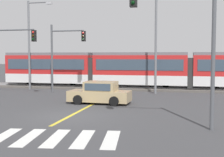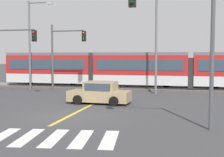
# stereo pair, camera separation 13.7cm
# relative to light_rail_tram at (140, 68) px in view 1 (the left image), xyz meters

# --- Properties ---
(ground_plane) EXTENTS (200.00, 200.00, 0.00)m
(ground_plane) POSITION_rel_light_rail_tram_xyz_m (-1.77, -14.73, -2.05)
(ground_plane) COLOR #3D3D3F
(track_bed) EXTENTS (120.00, 4.00, 0.18)m
(track_bed) POSITION_rel_light_rail_tram_xyz_m (-1.77, 0.01, -1.96)
(track_bed) COLOR #56514C
(track_bed) RESTS_ON ground
(rail_near) EXTENTS (120.00, 0.08, 0.10)m
(rail_near) POSITION_rel_light_rail_tram_xyz_m (-1.77, -0.71, -1.82)
(rail_near) COLOR #939399
(rail_near) RESTS_ON track_bed
(rail_far) EXTENTS (120.00, 0.08, 0.10)m
(rail_far) POSITION_rel_light_rail_tram_xyz_m (-1.77, 0.73, -1.82)
(rail_far) COLOR #939399
(rail_far) RESTS_ON track_bed
(light_rail_tram) EXTENTS (28.00, 2.64, 3.43)m
(light_rail_tram) POSITION_rel_light_rail_tram_xyz_m (0.00, 0.00, 0.00)
(light_rail_tram) COLOR silver
(light_rail_tram) RESTS_ON track_bed
(crosswalk_stripe_2) EXTENTS (0.94, 2.85, 0.01)m
(crosswalk_stripe_2) POSITION_rel_light_rail_tram_xyz_m (-2.86, -19.34, -2.04)
(crosswalk_stripe_2) COLOR silver
(crosswalk_stripe_2) RESTS_ON ground
(crosswalk_stripe_3) EXTENTS (0.94, 2.85, 0.01)m
(crosswalk_stripe_3) POSITION_rel_light_rail_tram_xyz_m (-1.77, -19.19, -2.04)
(crosswalk_stripe_3) COLOR silver
(crosswalk_stripe_3) RESTS_ON ground
(crosswalk_stripe_4) EXTENTS (0.94, 2.85, 0.01)m
(crosswalk_stripe_4) POSITION_rel_light_rail_tram_xyz_m (-0.68, -19.04, -2.04)
(crosswalk_stripe_4) COLOR silver
(crosswalk_stripe_4) RESTS_ON ground
(crosswalk_stripe_5) EXTENTS (0.94, 2.85, 0.01)m
(crosswalk_stripe_5) POSITION_rel_light_rail_tram_xyz_m (0.41, -18.89, -2.04)
(crosswalk_stripe_5) COLOR silver
(crosswalk_stripe_5) RESTS_ON ground
(crosswalk_stripe_6) EXTENTS (0.94, 2.85, 0.01)m
(crosswalk_stripe_6) POSITION_rel_light_rail_tram_xyz_m (1.50, -18.74, -2.04)
(crosswalk_stripe_6) COLOR silver
(crosswalk_stripe_6) RESTS_ON ground
(lane_centre_line) EXTENTS (0.20, 15.19, 0.01)m
(lane_centre_line) POSITION_rel_light_rail_tram_xyz_m (-1.77, -9.59, -2.04)
(lane_centre_line) COLOR gold
(lane_centre_line) RESTS_ON ground
(sedan_crossing) EXTENTS (4.26, 2.04, 1.52)m
(sedan_crossing) POSITION_rel_light_rail_tram_xyz_m (-1.40, -9.90, -1.35)
(sedan_crossing) COLOR tan
(sedan_crossing) RESTS_ON ground
(traffic_light_near_right) EXTENTS (3.75, 0.38, 6.74)m
(traffic_light_near_right) POSITION_rel_light_rail_tram_xyz_m (4.27, -16.24, 2.42)
(traffic_light_near_right) COLOR #515459
(traffic_light_near_right) RESTS_ON ground
(traffic_light_far_left) EXTENTS (3.25, 0.38, 6.05)m
(traffic_light_far_left) POSITION_rel_light_rail_tram_xyz_m (-6.34, -4.28, 1.86)
(traffic_light_far_left) COLOR #515459
(traffic_light_far_left) RESTS_ON ground
(traffic_light_mid_left) EXTENTS (4.25, 0.38, 5.85)m
(traffic_light_mid_left) POSITION_rel_light_rail_tram_xyz_m (-9.96, -7.60, 1.83)
(traffic_light_mid_left) COLOR #515459
(traffic_light_mid_left) RESTS_ON ground
(street_lamp_west) EXTENTS (2.55, 0.28, 8.54)m
(street_lamp_west) POSITION_rel_light_rail_tram_xyz_m (-10.24, -2.67, 2.85)
(street_lamp_west) COLOR slate
(street_lamp_west) RESTS_ON ground
(street_lamp_centre) EXTENTS (1.93, 0.28, 9.24)m
(street_lamp_centre) POSITION_rel_light_rail_tram_xyz_m (1.96, -3.43, 3.13)
(street_lamp_centre) COLOR slate
(street_lamp_centre) RESTS_ON ground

